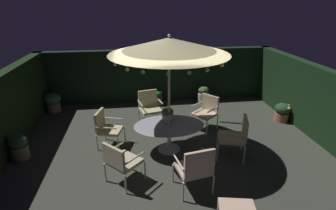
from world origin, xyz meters
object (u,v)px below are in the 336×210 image
(centerpiece_planter, at_px, (168,114))
(patio_chair_south, at_px, (195,167))
(patio_umbrella, at_px, (169,46))
(patio_chair_north, at_px, (206,110))
(potted_plant_back_left, at_px, (203,95))
(potted_plant_front_corner, at_px, (282,112))
(patio_chair_northeast, at_px, (149,105))
(patio_dining_table, at_px, (169,129))
(ottoman_footrest, at_px, (237,210))
(patio_chair_southwest, at_px, (236,134))
(potted_plant_right_near, at_px, (157,97))
(potted_plant_back_right, at_px, (53,102))
(patio_chair_east, at_px, (106,126))
(patio_chair_southeast, at_px, (121,160))
(potted_plant_back_center, at_px, (19,146))

(centerpiece_planter, xyz_separation_m, patio_chair_south, (0.31, -1.68, -0.37))
(patio_umbrella, distance_m, centerpiece_planter, 1.64)
(patio_chair_north, relative_size, potted_plant_back_left, 1.60)
(potted_plant_front_corner, bearing_deg, patio_chair_northeast, 175.09)
(patio_dining_table, height_order, ottoman_footrest, patio_dining_table)
(patio_chair_southwest, distance_m, potted_plant_front_corner, 2.76)
(patio_chair_southwest, height_order, ottoman_footrest, patio_chair_southwest)
(patio_chair_north, height_order, ottoman_footrest, patio_chair_north)
(patio_chair_southwest, bearing_deg, patio_dining_table, 162.32)
(patio_chair_north, height_order, patio_chair_northeast, patio_chair_northeast)
(patio_chair_north, height_order, potted_plant_right_near, patio_chair_north)
(patio_chair_south, xyz_separation_m, potted_plant_back_right, (-3.81, 4.44, -0.23))
(patio_chair_southwest, xyz_separation_m, potted_plant_back_left, (0.13, 3.44, -0.29))
(potted_plant_front_corner, height_order, potted_plant_back_right, potted_plant_back_right)
(patio_chair_east, bearing_deg, patio_chair_southeast, -75.02)
(potted_plant_right_near, relative_size, potted_plant_front_corner, 0.91)
(potted_plant_back_left, xyz_separation_m, potted_plant_back_center, (-5.20, -2.85, 0.01))
(patio_chair_southeast, distance_m, patio_chair_south, 1.49)
(patio_dining_table, xyz_separation_m, potted_plant_back_right, (-3.52, 2.87, -0.23))
(patio_chair_north, xyz_separation_m, potted_plant_back_right, (-4.74, 1.85, -0.22))
(patio_dining_table, distance_m, patio_chair_northeast, 1.60)
(patio_dining_table, xyz_separation_m, potted_plant_back_center, (-3.55, 0.10, -0.26))
(patio_chair_north, relative_size, patio_chair_northeast, 0.97)
(ottoman_footrest, bearing_deg, potted_plant_back_left, 80.78)
(patio_chair_south, bearing_deg, potted_plant_back_center, 156.41)
(potted_plant_back_right, bearing_deg, potted_plant_front_corner, -13.01)
(centerpiece_planter, bearing_deg, patio_umbrella, -78.77)
(potted_plant_right_near, xyz_separation_m, potted_plant_back_left, (1.67, -0.07, 0.04))
(potted_plant_front_corner, bearing_deg, potted_plant_right_near, 153.80)
(patio_chair_east, bearing_deg, patio_dining_table, -15.23)
(potted_plant_back_right, bearing_deg, patio_chair_south, -49.36)
(centerpiece_planter, height_order, patio_chair_northeast, centerpiece_planter)
(patio_dining_table, bearing_deg, patio_umbrella, -57.11)
(potted_plant_back_left, bearing_deg, patio_umbrella, -119.27)
(centerpiece_planter, height_order, ottoman_footrest, centerpiece_planter)
(patio_umbrella, distance_m, potted_plant_right_near, 3.81)
(patio_chair_northeast, bearing_deg, patio_dining_table, -76.20)
(potted_plant_back_center, bearing_deg, patio_dining_table, -1.60)
(patio_chair_north, bearing_deg, ottoman_footrest, -97.32)
(patio_dining_table, relative_size, patio_chair_southeast, 1.81)
(patio_chair_northeast, bearing_deg, potted_plant_back_left, 34.59)
(patio_chair_southwest, distance_m, potted_plant_back_right, 6.06)
(patio_chair_southeast, xyz_separation_m, potted_plant_back_center, (-2.42, 1.22, -0.24))
(potted_plant_front_corner, bearing_deg, patio_chair_southeast, -154.27)
(patio_dining_table, relative_size, patio_chair_northeast, 1.68)
(patio_chair_north, xyz_separation_m, potted_plant_front_corner, (2.47, 0.18, -0.28))
(centerpiece_planter, distance_m, patio_chair_east, 1.60)
(patio_chair_southeast, xyz_separation_m, potted_plant_right_near, (1.11, 4.15, -0.29))
(potted_plant_back_right, bearing_deg, patio_dining_table, -39.14)
(patio_umbrella, distance_m, ottoman_footrest, 3.43)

